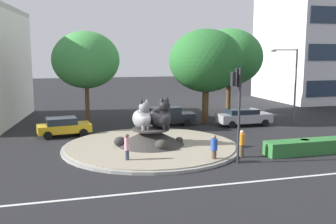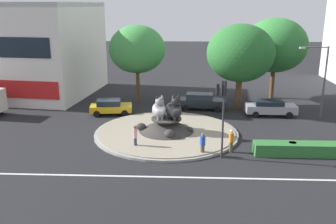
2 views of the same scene
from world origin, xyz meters
name	(u,v)px [view 1 (image 1 of 2)]	position (x,y,z in m)	size (l,w,h in m)	color
ground_plane	(151,148)	(0.00, 0.00, 0.00)	(160.00, 160.00, 0.00)	black
lane_centreline	(188,188)	(0.00, -8.04, 0.00)	(112.00, 0.20, 0.01)	silver
roundabout_island	(151,142)	(0.00, 0.00, 0.41)	(11.91, 11.91, 1.37)	gray
cat_statue_grey	(142,118)	(-0.59, -0.02, 2.13)	(1.45, 2.20, 2.06)	gray
cat_statue_black	(161,117)	(0.66, -0.22, 2.18)	(1.82, 2.44, 2.20)	black
traffic_light_mast	(238,95)	(4.03, -4.79, 4.02)	(0.71, 0.56, 5.52)	#2D2D33
clipped_hedge_strip	(309,147)	(9.50, -4.09, 0.45)	(5.99, 1.20, 0.90)	#2D7033
broadleaf_tree_behind_island	(229,57)	(11.51, 12.85, 6.01)	(7.05, 7.05, 9.02)	brown
second_tree_near_tower	(86,60)	(-3.60, 10.22, 5.81)	(5.98, 5.98, 8.37)	brown
third_tree_left	(206,61)	(7.01, 8.03, 5.72)	(6.74, 6.74, 8.61)	brown
streetlight_arm	(292,80)	(14.00, 4.88, 4.02)	(2.52, 0.52, 6.80)	#4C4C51
pedestrian_orange_shirt	(242,143)	(4.89, -3.77, 0.90)	(0.36, 0.36, 1.71)	brown
pedestrian_pink_shirt	(127,148)	(-2.16, -3.35, 0.98)	(0.31, 0.31, 1.80)	#33384C
pedestrian_blue_shirt	(214,148)	(2.79, -4.44, 0.87)	(0.39, 0.39, 1.67)	brown
sedan_on_far_lane	(63,126)	(-5.74, 5.47, 0.77)	(4.21, 2.48, 1.46)	gold
hatchback_near_shophouse	(167,116)	(3.22, 7.60, 0.86)	(4.91, 2.23, 1.67)	black
parked_car_right	(244,117)	(9.80, 5.70, 0.81)	(4.80, 2.04, 1.51)	#99999E
litter_bin	(305,146)	(9.24, -3.98, 0.45)	(0.56, 0.56, 0.90)	#2D4233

